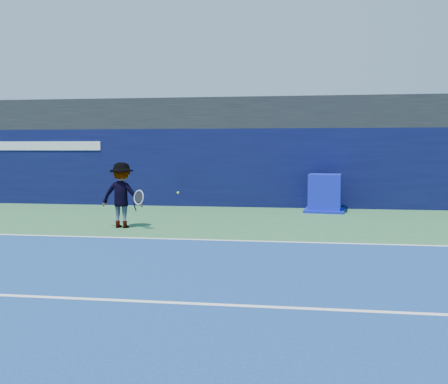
{
  "coord_description": "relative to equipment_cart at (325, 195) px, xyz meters",
  "views": [
    {
      "loc": [
        2.85,
        -8.9,
        2.25
      ],
      "look_at": [
        0.86,
        5.2,
        1.0
      ],
      "focal_mm": 40.0,
      "sensor_mm": 36.0,
      "label": 1
    }
  ],
  "objects": [
    {
      "name": "back_wall_assembly",
      "position": [
        -3.95,
        1.39,
        0.89
      ],
      "size": [
        36.0,
        1.03,
        3.0
      ],
      "color": "#0A0D37",
      "rests_on": "ground"
    },
    {
      "name": "tennis_player",
      "position": [
        -5.93,
        -4.48,
        0.32
      ],
      "size": [
        1.37,
        0.76,
        1.85
      ],
      "color": "silver",
      "rests_on": "ground"
    },
    {
      "name": "ground",
      "position": [
        -3.95,
        -9.11,
        -0.61
      ],
      "size": [
        80.0,
        80.0,
        0.0
      ],
      "primitive_type": "plane",
      "color": "#2F683C",
      "rests_on": "ground"
    },
    {
      "name": "equipment_cart",
      "position": [
        0.0,
        0.0,
        0.0
      ],
      "size": [
        1.55,
        1.55,
        1.34
      ],
      "color": "#0D13B7",
      "rests_on": "ground"
    },
    {
      "name": "baseline",
      "position": [
        -3.95,
        -6.11,
        -0.6
      ],
      "size": [
        24.0,
        0.1,
        0.01
      ],
      "primitive_type": "cube",
      "color": "white",
      "rests_on": "ground"
    },
    {
      "name": "tennis_ball",
      "position": [
        -4.56,
        -3.38,
        0.31
      ],
      "size": [
        0.07,
        0.07,
        0.07
      ],
      "color": "#BCEF1A",
      "rests_on": "ground"
    },
    {
      "name": "stadium_band",
      "position": [
        -3.95,
        2.39,
        2.99
      ],
      "size": [
        36.0,
        3.0,
        1.2
      ],
      "primitive_type": "cube",
      "color": "black",
      "rests_on": "back_wall_assembly"
    },
    {
      "name": "service_line",
      "position": [
        -3.95,
        -11.11,
        -0.6
      ],
      "size": [
        24.0,
        0.1,
        0.01
      ],
      "primitive_type": "cube",
      "color": "white",
      "rests_on": "ground"
    }
  ]
}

